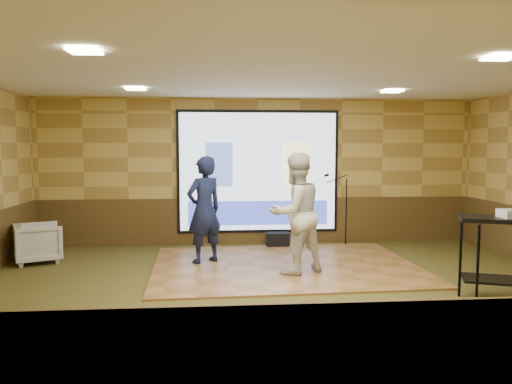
{
  "coord_description": "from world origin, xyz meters",
  "views": [
    {
      "loc": [
        -0.91,
        -6.76,
        2.01
      ],
      "look_at": [
        -0.25,
        1.04,
        1.3
      ],
      "focal_mm": 35.0,
      "sensor_mm": 36.0,
      "label": 1
    }
  ],
  "objects": [
    {
      "name": "ground",
      "position": [
        0.0,
        0.0,
        0.0
      ],
      "size": [
        9.0,
        9.0,
        0.0
      ],
      "primitive_type": "plane",
      "color": "#303819",
      "rests_on": "ground"
    },
    {
      "name": "room_shell",
      "position": [
        0.0,
        0.0,
        2.09
      ],
      "size": [
        9.04,
        7.04,
        3.02
      ],
      "color": "tan",
      "rests_on": "ground"
    },
    {
      "name": "wainscot_back",
      "position": [
        0.0,
        3.48,
        0.47
      ],
      "size": [
        9.0,
        0.04,
        0.95
      ],
      "primitive_type": "cube",
      "color": "#543C1C",
      "rests_on": "ground"
    },
    {
      "name": "wainscot_front",
      "position": [
        0.0,
        -3.48,
        0.47
      ],
      "size": [
        9.0,
        0.04,
        0.95
      ],
      "primitive_type": "cube",
      "color": "#543C1C",
      "rests_on": "ground"
    },
    {
      "name": "projector_screen",
      "position": [
        0.0,
        3.44,
        1.47
      ],
      "size": [
        3.32,
        0.06,
        2.52
      ],
      "color": "black",
      "rests_on": "room_shell"
    },
    {
      "name": "downlight_nw",
      "position": [
        -2.2,
        1.8,
        2.97
      ],
      "size": [
        0.32,
        0.32,
        0.02
      ],
      "primitive_type": "cube",
      "color": "#FFEFBF",
      "rests_on": "room_shell"
    },
    {
      "name": "downlight_ne",
      "position": [
        2.2,
        1.8,
        2.97
      ],
      "size": [
        0.32,
        0.32,
        0.02
      ],
      "primitive_type": "cube",
      "color": "#FFEFBF",
      "rests_on": "room_shell"
    },
    {
      "name": "downlight_sw",
      "position": [
        -2.2,
        -1.5,
        2.97
      ],
      "size": [
        0.32,
        0.32,
        0.02
      ],
      "primitive_type": "cube",
      "color": "#FFEFBF",
      "rests_on": "room_shell"
    },
    {
      "name": "downlight_se",
      "position": [
        2.2,
        -1.5,
        2.97
      ],
      "size": [
        0.32,
        0.32,
        0.02
      ],
      "primitive_type": "cube",
      "color": "#FFEFBF",
      "rests_on": "room_shell"
    },
    {
      "name": "dance_floor",
      "position": [
        0.28,
        1.42,
        0.02
      ],
      "size": [
        4.5,
        3.49,
        0.03
      ],
      "primitive_type": "cube",
      "rotation": [
        0.0,
        0.0,
        0.04
      ],
      "color": "#A26A3B",
      "rests_on": "ground"
    },
    {
      "name": "player_left",
      "position": [
        -1.08,
        1.72,
        0.94
      ],
      "size": [
        0.79,
        0.73,
        1.82
      ],
      "primitive_type": "imported",
      "rotation": [
        0.0,
        0.0,
        3.73
      ],
      "color": "#141B3E",
      "rests_on": "dance_floor"
    },
    {
      "name": "player_right",
      "position": [
        0.36,
        0.88,
        0.98
      ],
      "size": [
        1.14,
        1.05,
        1.89
      ],
      "primitive_type": "imported",
      "rotation": [
        0.0,
        0.0,
        3.61
      ],
      "color": "silver",
      "rests_on": "dance_floor"
    },
    {
      "name": "av_table",
      "position": [
        2.82,
        -0.67,
        0.8
      ],
      "size": [
        1.05,
        0.55,
        1.1
      ],
      "rotation": [
        0.0,
        0.0,
        -0.36
      ],
      "color": "black",
      "rests_on": "ground"
    },
    {
      "name": "mic_stand",
      "position": [
        1.7,
        3.05,
        0.49
      ],
      "size": [
        0.58,
        0.24,
        1.48
      ],
      "rotation": [
        0.0,
        0.0,
        0.28
      ],
      "color": "black",
      "rests_on": "ground"
    },
    {
      "name": "banquet_chair",
      "position": [
        -3.97,
        2.09,
        0.34
      ],
      "size": [
        0.99,
        0.98,
        0.69
      ],
      "primitive_type": "imported",
      "rotation": [
        0.0,
        0.0,
        1.99
      ],
      "color": "gray",
      "rests_on": "ground"
    },
    {
      "name": "duffel_bag",
      "position": [
        0.36,
        3.09,
        0.14
      ],
      "size": [
        0.46,
        0.31,
        0.28
      ],
      "primitive_type": "cube",
      "rotation": [
        0.0,
        0.0,
        -0.01
      ],
      "color": "black",
      "rests_on": "ground"
    }
  ]
}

